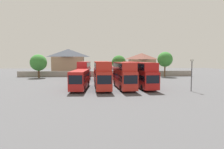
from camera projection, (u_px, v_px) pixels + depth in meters
The scene contains 16 objects.
ground at pixel (108, 79), 52.92m from camera, with size 140.00×140.00×0.00m, color #4C4C4F.
depot_boundary_wall at pixel (107, 74), 60.27m from camera, with size 56.00×0.50×1.80m, color gray.
bus_1 at pixel (80, 78), 34.23m from camera, with size 2.84×10.77×3.43m.
bus_2 at pixel (102, 73), 34.71m from camera, with size 3.13×11.57×5.04m.
bus_3 at pixel (124, 74), 34.64m from camera, with size 3.26×10.65×4.88m.
bus_4 at pixel (143, 74), 35.38m from camera, with size 3.20×10.51×4.83m.
bus_5 at pixel (84, 70), 49.45m from camera, with size 2.87×10.50×4.87m.
bus_6 at pixel (100, 73), 50.45m from camera, with size 3.03×10.30×3.26m.
bus_7 at pixel (117, 73), 50.12m from camera, with size 2.61×11.63×3.43m.
bus_8 at pixel (130, 70), 50.31m from camera, with size 2.98×10.91×4.87m.
house_terrace_left at pixel (68, 62), 68.81m from camera, with size 11.44×6.87×9.34m.
house_terrace_centre at pixel (142, 64), 69.58m from camera, with size 9.18×7.84×7.87m.
tree_left_of_lot at pixel (165, 59), 59.16m from camera, with size 4.71×4.71×7.89m.
tree_behind_wall at pixel (119, 62), 62.76m from camera, with size 4.71×4.71×6.86m.
tree_right_of_lot at pixel (38, 63), 55.63m from camera, with size 4.86×4.86×6.98m.
lamp_post_lot_edge at pixel (192, 73), 31.67m from camera, with size 0.50×0.24×5.38m.
Camera 1 is at (-2.55, -34.62, 5.27)m, focal length 30.15 mm.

